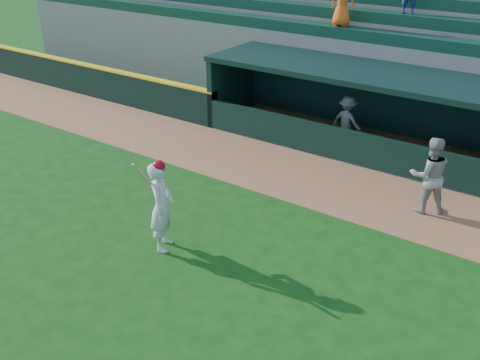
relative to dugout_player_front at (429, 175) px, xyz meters
The scene contains 9 objects.
ground 5.96m from the dugout_player_front, 122.67° to the right, with size 120.00×120.00×0.00m, color #134511.
warning_track 3.32m from the dugout_player_front, behind, with size 40.00×3.00×0.01m, color #99613D.
field_wall_left 15.51m from the dugout_player_front, behind, with size 15.50×0.30×1.20m, color black.
wall_stripe_left 15.51m from the dugout_player_front, behind, with size 15.50×0.32×0.06m, color yellow.
dugout_player_front is the anchor object (origin of this frame).
dugout_player_inside 4.38m from the dugout_player_front, 140.74° to the left, with size 1.02×0.58×1.57m, color gray.
dugout 4.42m from the dugout_player_front, 136.09° to the left, with size 9.40×2.80×2.46m.
stands 8.39m from the dugout_player_front, 112.72° to the left, with size 34.50×6.25×7.60m.
batter_at_plate 6.38m from the dugout_player_front, 130.52° to the right, with size 0.77×0.88×2.10m.
Camera 1 is at (6.02, -7.01, 6.56)m, focal length 40.00 mm.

